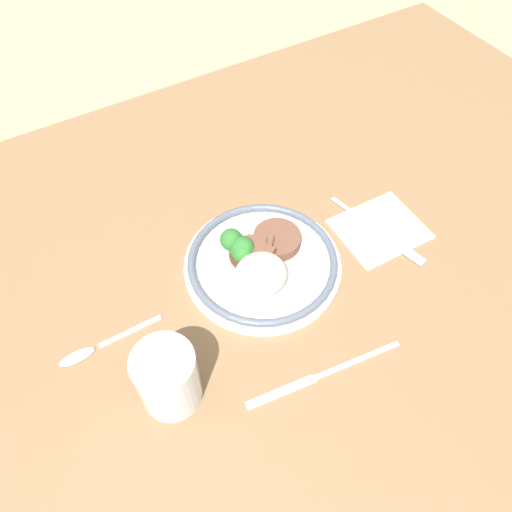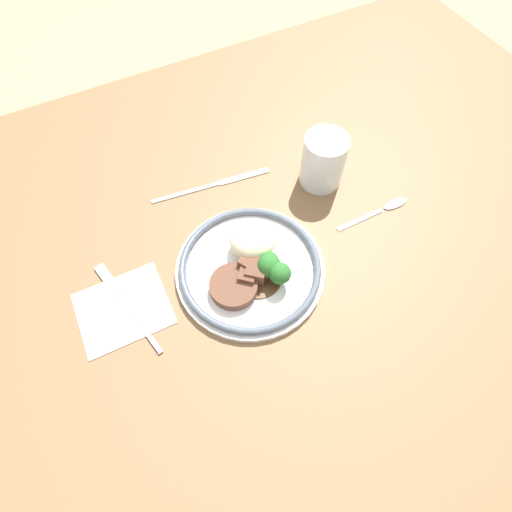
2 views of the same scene
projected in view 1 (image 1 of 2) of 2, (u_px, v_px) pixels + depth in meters
ground_plane at (264, 299)px, 0.78m from camera, size 8.00×8.00×0.00m
dining_table at (264, 293)px, 0.77m from camera, size 1.59×1.07×0.04m
napkin at (381, 230)px, 0.82m from camera, size 0.14×0.12×0.00m
plate at (261, 261)px, 0.76m from camera, size 0.24×0.24×0.06m
juice_glass at (168, 379)px, 0.61m from camera, size 0.08×0.08×0.10m
fork at (385, 236)px, 0.81m from camera, size 0.05×0.19×0.00m
knife at (319, 376)px, 0.66m from camera, size 0.23×0.04×0.00m
spoon at (91, 350)px, 0.69m from camera, size 0.15×0.02×0.01m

